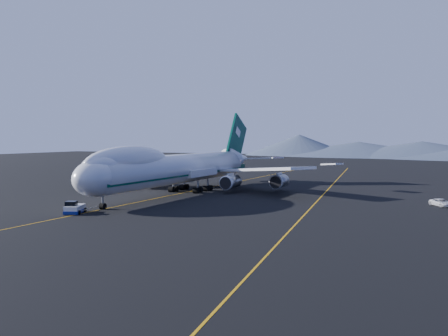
% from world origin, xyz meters
% --- Properties ---
extents(ground, '(500.00, 500.00, 0.00)m').
position_xyz_m(ground, '(0.00, 0.00, 0.00)').
color(ground, black).
rests_on(ground, ground).
extents(taxiway_line_main, '(0.25, 220.00, 0.01)m').
position_xyz_m(taxiway_line_main, '(0.00, 0.00, 0.01)').
color(taxiway_line_main, orange).
rests_on(taxiway_line_main, ground).
extents(taxiway_line_side, '(28.08, 198.09, 0.01)m').
position_xyz_m(taxiway_line_side, '(30.00, 10.00, 0.01)').
color(taxiway_line_side, orange).
rests_on(taxiway_line_side, ground).
extents(boeing_747, '(59.62, 72.43, 19.37)m').
position_xyz_m(boeing_747, '(0.00, 0.03, 5.81)').
color(boeing_747, silver).
rests_on(boeing_747, ground).
extents(pushback_tug, '(4.05, 5.32, 2.07)m').
position_xyz_m(pushback_tug, '(-1.27, -32.11, 0.65)').
color(pushback_tug, silver).
rests_on(pushback_tug, ground).
extents(service_van, '(4.72, 5.32, 1.37)m').
position_xyz_m(service_van, '(53.84, 2.82, 0.68)').
color(service_van, silver).
rests_on(service_van, ground).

